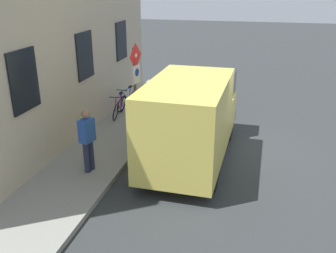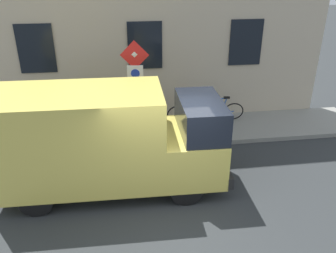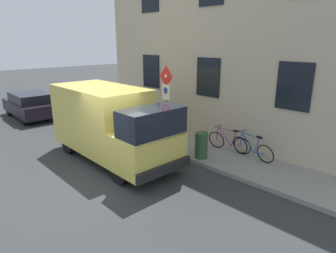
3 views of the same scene
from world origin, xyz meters
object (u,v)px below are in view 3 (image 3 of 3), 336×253
object	(u,v)px
parked_hatchback	(30,105)
pedestrian	(138,111)
sign_post_stacked	(167,96)
delivery_van	(111,122)
bicycle_blue	(252,148)
bicycle_purple	(229,142)
litter_bin	(201,145)

from	to	relation	value
parked_hatchback	pedestrian	size ratio (longest dim) A/B	2.36
sign_post_stacked	delivery_van	distance (m)	2.22
bicycle_blue	parked_hatchback	bearing A→B (deg)	23.05
parked_hatchback	bicycle_purple	bearing A→B (deg)	-161.64
sign_post_stacked	litter_bin	world-z (taller)	sign_post_stacked
pedestrian	litter_bin	distance (m)	4.04
litter_bin	delivery_van	bearing A→B (deg)	130.81
bicycle_blue	bicycle_purple	bearing A→B (deg)	8.26
delivery_van	pedestrian	size ratio (longest dim) A/B	3.13
sign_post_stacked	litter_bin	size ratio (longest dim) A/B	3.28
delivery_van	litter_bin	distance (m)	3.22
delivery_van	sign_post_stacked	bearing A→B (deg)	68.47
bicycle_blue	litter_bin	xyz separation A→B (m)	(-1.19, 1.27, 0.08)
sign_post_stacked	delivery_van	bearing A→B (deg)	157.05
bicycle_blue	pedestrian	size ratio (longest dim) A/B	1.00
sign_post_stacked	delivery_van	xyz separation A→B (m)	(-1.91, 0.81, -0.80)
sign_post_stacked	parked_hatchback	world-z (taller)	sign_post_stacked
litter_bin	bicycle_blue	bearing A→B (deg)	-46.91
sign_post_stacked	pedestrian	distance (m)	2.70
delivery_van	parked_hatchback	bearing A→B (deg)	-179.62
pedestrian	parked_hatchback	bearing A→B (deg)	123.81
pedestrian	delivery_van	bearing A→B (deg)	-133.24
delivery_van	bicycle_purple	xyz separation A→B (m)	(3.23, -2.70, -0.82)
sign_post_stacked	bicycle_blue	bearing A→B (deg)	-64.93
bicycle_blue	bicycle_purple	size ratio (longest dim) A/B	1.00
delivery_van	parked_hatchback	size ratio (longest dim) A/B	1.32
parked_hatchback	litter_bin	distance (m)	10.52
sign_post_stacked	bicycle_blue	xyz separation A→B (m)	(1.32, -2.83, -1.62)
delivery_van	parked_hatchback	xyz separation A→B (m)	(0.14, 7.98, -0.60)
delivery_van	parked_hatchback	world-z (taller)	delivery_van
delivery_van	bicycle_blue	bearing A→B (deg)	43.05
parked_hatchback	bicycle_purple	xyz separation A→B (m)	(3.09, -10.68, -0.22)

